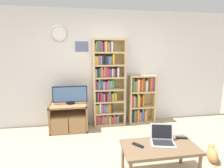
# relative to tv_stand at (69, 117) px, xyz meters

# --- Properties ---
(wall_back) EXTENTS (6.19, 0.09, 2.60)m
(wall_back) POSITION_rel_tv_stand_xyz_m (0.86, 0.32, 1.01)
(wall_back) COLOR silver
(wall_back) RESTS_ON ground_plane
(tv_stand) EXTENTS (0.79, 0.52, 0.59)m
(tv_stand) POSITION_rel_tv_stand_xyz_m (0.00, 0.00, 0.00)
(tv_stand) COLOR #9E754C
(tv_stand) RESTS_ON ground_plane
(television) EXTENTS (0.73, 0.18, 0.39)m
(television) POSITION_rel_tv_stand_xyz_m (0.04, 0.03, 0.49)
(television) COLOR black
(television) RESTS_ON tv_stand
(bookshelf_tall) EXTENTS (0.71, 0.27, 1.97)m
(bookshelf_tall) POSITION_rel_tv_stand_xyz_m (0.86, 0.16, 0.66)
(bookshelf_tall) COLOR tan
(bookshelf_tall) RESTS_ON ground_plane
(bookshelf_short) EXTENTS (0.62, 0.25, 1.15)m
(bookshelf_short) POSITION_rel_tv_stand_xyz_m (1.66, 0.17, 0.29)
(bookshelf_short) COLOR tan
(bookshelf_short) RESTS_ON ground_plane
(coffee_table) EXTENTS (1.01, 0.51, 0.46)m
(coffee_table) POSITION_rel_tv_stand_xyz_m (1.33, -1.68, 0.11)
(coffee_table) COLOR brown
(coffee_table) RESTS_ON ground_plane
(laptop) EXTENTS (0.37, 0.33, 0.24)m
(laptop) POSITION_rel_tv_stand_xyz_m (1.40, -1.60, 0.22)
(laptop) COLOR silver
(laptop) RESTS_ON coffee_table
(remote_near_laptop) EXTENTS (0.17, 0.08, 0.02)m
(remote_near_laptop) POSITION_rel_tv_stand_xyz_m (1.73, -1.54, 0.17)
(remote_near_laptop) COLOR black
(remote_near_laptop) RESTS_ON coffee_table
(remote_far_from_laptop) EXTENTS (0.14, 0.15, 0.02)m
(remote_far_from_laptop) POSITION_rel_tv_stand_xyz_m (1.04, -1.63, 0.17)
(remote_far_from_laptop) COLOR black
(remote_far_from_laptop) RESTS_ON coffee_table
(cat) EXTENTS (0.24, 0.53, 0.26)m
(cat) POSITION_rel_tv_stand_xyz_m (2.31, -1.49, -0.18)
(cat) COLOR #B78447
(cat) RESTS_ON ground_plane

